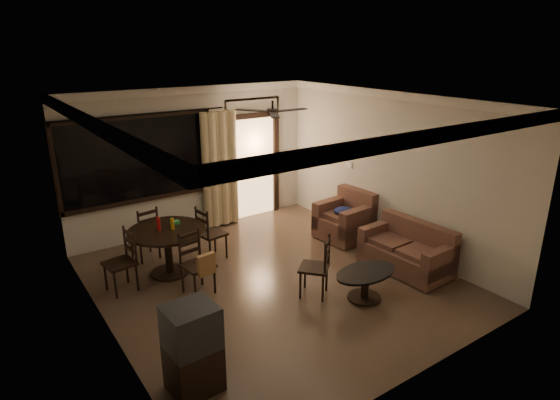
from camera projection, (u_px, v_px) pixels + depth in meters
ground at (273, 281)px, 7.38m from camera, size 5.50×5.50×0.00m
room_shell at (246, 143)px, 8.49m from camera, size 5.50×6.70×5.50m
dining_table at (167, 239)px, 7.43m from camera, size 1.23×1.23×0.99m
dining_chair_west at (122, 273)px, 7.01m from camera, size 0.48×0.48×0.95m
dining_chair_east at (212, 243)px, 8.07m from camera, size 0.48×0.48×0.95m
dining_chair_south at (199, 274)px, 6.93m from camera, size 0.48×0.52×0.95m
dining_chair_north at (146, 243)px, 8.07m from camera, size 0.48×0.48×0.95m
tv_cabinet at (193, 349)px, 4.93m from camera, size 0.55×0.50×1.00m
sofa at (408, 252)px, 7.67m from camera, size 0.83×1.48×0.77m
armchair at (347, 220)px, 8.89m from camera, size 0.95×0.95×0.89m
coffee_table at (365, 281)px, 6.77m from camera, size 1.01×0.60×0.44m
side_chair at (315, 278)px, 6.89m from camera, size 0.58×0.58×0.93m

